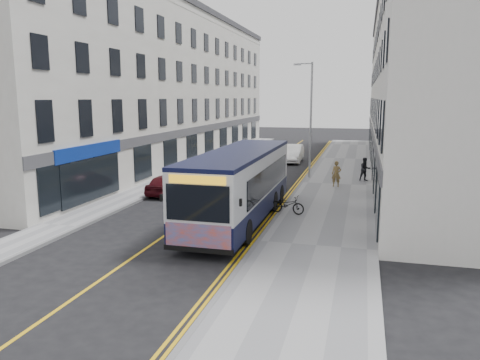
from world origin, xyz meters
The scene contains 17 objects.
ground centered at (0.00, 0.00, 0.00)m, with size 140.00×140.00×0.00m, color black.
pavement_east centered at (6.25, 12.00, 0.06)m, with size 4.50×64.00×0.12m, color #98989B.
pavement_west centered at (-5.00, 12.00, 0.06)m, with size 2.00×64.00×0.12m, color #98989B.
kerb_east centered at (4.00, 12.00, 0.07)m, with size 0.18×64.00×0.13m, color slate.
kerb_west centered at (-4.00, 12.00, 0.07)m, with size 0.18×64.00×0.13m, color slate.
road_centre_line centered at (0.00, 12.00, 0.00)m, with size 0.12×64.00×0.01m, color yellow.
road_dbl_yellow_inner centered at (3.55, 12.00, 0.00)m, with size 0.10×64.00×0.01m, color yellow.
road_dbl_yellow_outer centered at (3.75, 12.00, 0.00)m, with size 0.10×64.00×0.01m, color yellow.
terrace_east centered at (11.50, 21.00, 6.50)m, with size 6.00×46.00×13.00m, color silver.
terrace_west centered at (-9.00, 21.00, 6.50)m, with size 6.00×46.00×13.00m, color silver.
streetlamp centered at (4.17, 14.00, 4.38)m, with size 1.32×0.18×8.00m.
city_bus centered at (2.41, 1.89, 1.79)m, with size 2.63×11.26×3.27m.
bicycle centered at (4.40, 3.39, 0.56)m, with size 0.59×1.69×0.89m, color black.
pedestrian_near centered at (6.26, 11.02, 0.92)m, with size 0.59×0.39×1.61m, color olive.
pedestrian_far centered at (8.00, 13.58, 0.90)m, with size 0.76×0.59×1.57m, color black.
car_white centered at (1.80, 22.29, 0.77)m, with size 1.64×4.70×1.55m, color white.
car_maroon centered at (-3.33, 6.61, 0.61)m, with size 1.43×3.57×1.21m, color #430B11.
Camera 1 is at (7.80, -18.44, 5.66)m, focal length 35.00 mm.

